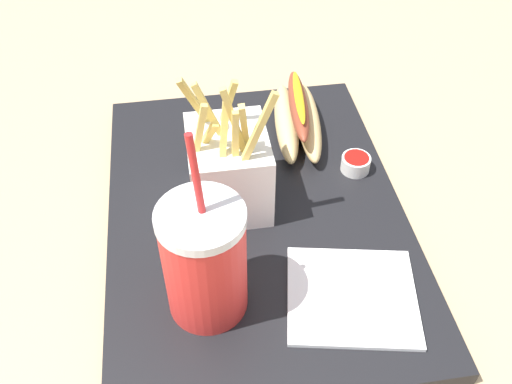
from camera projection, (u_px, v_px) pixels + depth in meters
name	position (u px, v px, depth m)	size (l,w,h in m)	color
ground_plane	(256.00, 226.00, 0.71)	(2.40, 2.40, 0.02)	tan
food_tray	(256.00, 215.00, 0.70)	(0.49, 0.35, 0.02)	black
soda_cup	(205.00, 261.00, 0.55)	(0.08, 0.08, 0.22)	red
fries_basket	(229.00, 168.00, 0.67)	(0.11, 0.10, 0.18)	white
hot_dog_1	(297.00, 118.00, 0.78)	(0.17, 0.08, 0.06)	#DBB775
ketchup_cup_1	(356.00, 163.00, 0.73)	(0.04, 0.04, 0.02)	white
napkin_stack	(352.00, 296.00, 0.60)	(0.12, 0.13, 0.01)	white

